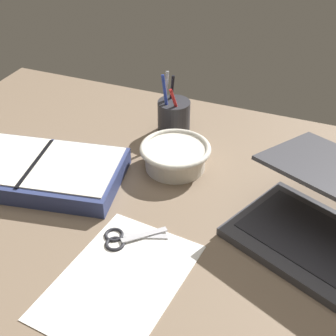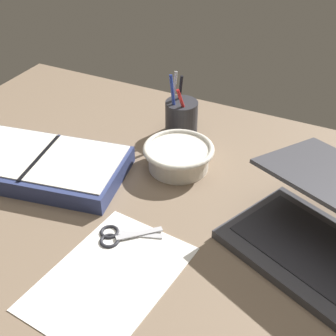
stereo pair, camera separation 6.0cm
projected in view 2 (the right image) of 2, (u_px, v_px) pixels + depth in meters
The scene contains 7 objects.
desk_top at pixel (151, 212), 99.59cm from camera, with size 140.00×100.00×2.00cm, color #75604C.
laptop at pixel (325, 229), 86.69cm from camera, with size 40.35×40.07×14.65cm.
bowl at pixel (179, 156), 109.15cm from camera, with size 16.67×16.67×5.85cm.
pen_cup at pixel (181, 117), 121.44cm from camera, with size 8.45×8.45×16.28cm.
planner at pixel (42, 164), 108.41cm from camera, with size 41.78×27.53×4.56cm.
scissors at pixel (117, 236), 91.75cm from camera, with size 12.22×9.71×0.80cm.
paper_sheet_front at pixel (110, 277), 83.53cm from camera, with size 20.31×29.57×0.16cm, color white.
Camera 2 is at (36.59, -65.84, 66.91)cm, focal length 50.00 mm.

